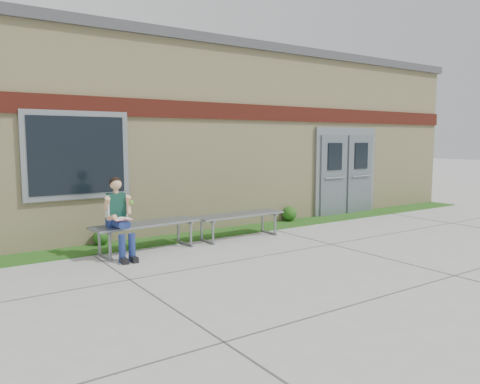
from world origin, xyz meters
TOP-DOWN VIEW (x-y plane):
  - ground at (0.00, 0.00)m, footprint 80.00×80.00m
  - grass_strip at (0.00, 2.60)m, footprint 16.00×0.80m
  - school_building at (-0.00, 5.99)m, footprint 16.20×6.22m
  - bench_left at (-2.10, 1.99)m, footprint 2.02×0.72m
  - bench_right at (-0.10, 1.99)m, footprint 1.91×0.56m
  - girl at (-2.67, 1.79)m, footprint 0.46×0.76m
  - shrub_mid at (-2.64, 2.85)m, footprint 0.30×0.30m
  - shrub_east at (1.96, 2.85)m, footprint 0.35×0.35m

SIDE VIEW (x-z plane):
  - ground at x=0.00m, z-range 0.00..0.00m
  - grass_strip at x=0.00m, z-range 0.00..0.02m
  - shrub_mid at x=-2.64m, z-range 0.02..0.32m
  - shrub_east at x=1.96m, z-range 0.02..0.37m
  - bench_right at x=-0.10m, z-range 0.13..0.63m
  - bench_left at x=-2.10m, z-range 0.14..0.65m
  - girl at x=-2.67m, z-range 0.05..1.41m
  - school_building at x=0.00m, z-range 0.00..4.20m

